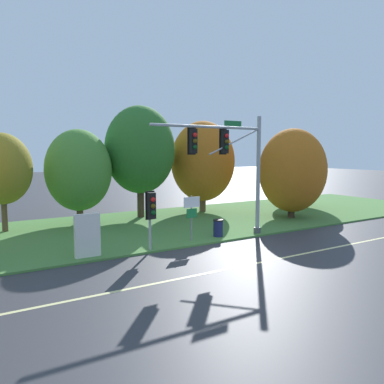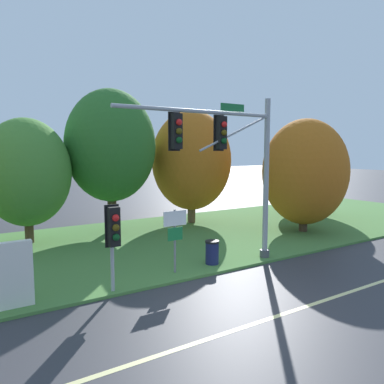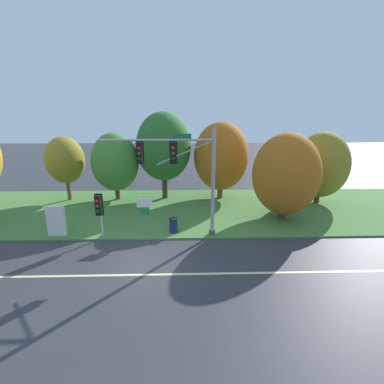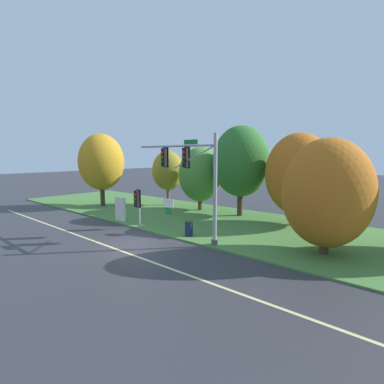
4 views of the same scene
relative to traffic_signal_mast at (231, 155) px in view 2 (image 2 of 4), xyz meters
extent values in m
plane|color=#333338|center=(-2.08, -3.02, -4.39)|extent=(160.00, 160.00, 0.00)
cube|color=beige|center=(-2.08, -4.22, -4.38)|extent=(36.00, 0.16, 0.01)
cube|color=#477A38|center=(-2.08, 5.23, -4.34)|extent=(48.00, 11.50, 0.10)
cylinder|color=#9EA0A5|center=(1.86, 0.00, -1.03)|extent=(0.22, 0.22, 6.52)
cylinder|color=#4C4C51|center=(1.86, 0.00, -4.14)|extent=(0.40, 0.40, 0.30)
cylinder|color=#9EA0A5|center=(-1.44, 0.00, 1.54)|extent=(6.60, 0.14, 0.14)
cylinder|color=#9EA0A5|center=(0.21, 0.00, 0.84)|extent=(3.33, 0.08, 1.47)
cube|color=black|center=(-0.47, 0.00, 0.81)|extent=(0.34, 0.28, 1.22)
cube|color=black|center=(-0.47, 0.16, 0.81)|extent=(0.46, 0.04, 1.34)
sphere|color=red|center=(-0.47, -0.17, 1.11)|extent=(0.22, 0.22, 0.22)
sphere|color=#51420C|center=(-0.47, -0.17, 0.81)|extent=(0.22, 0.22, 0.22)
sphere|color=#0C4219|center=(-0.47, -0.17, 0.51)|extent=(0.22, 0.22, 0.22)
cube|color=black|center=(-2.40, 0.00, 0.81)|extent=(0.34, 0.28, 1.22)
cube|color=black|center=(-2.40, 0.16, 0.81)|extent=(0.46, 0.04, 1.34)
sphere|color=red|center=(-2.40, -0.17, 1.11)|extent=(0.22, 0.22, 0.22)
sphere|color=#51420C|center=(-2.40, -0.17, 0.81)|extent=(0.22, 0.22, 0.22)
sphere|color=#0C4219|center=(-2.40, -0.17, 0.51)|extent=(0.22, 0.22, 0.22)
cube|color=#196B33|center=(0.01, -0.05, 1.76)|extent=(1.10, 0.04, 0.28)
cylinder|color=#9EA0A5|center=(-4.90, -0.21, -2.95)|extent=(0.12, 0.12, 2.67)
cube|color=black|center=(-4.90, -0.41, -2.18)|extent=(0.34, 0.28, 1.22)
cube|color=black|center=(-4.90, -0.25, -2.18)|extent=(0.46, 0.04, 1.34)
sphere|color=red|center=(-4.90, -0.59, -1.88)|extent=(0.22, 0.22, 0.22)
sphere|color=#51420C|center=(-4.90, -0.59, -2.18)|extent=(0.22, 0.22, 0.22)
sphere|color=#0C4219|center=(-4.90, -0.59, -2.48)|extent=(0.22, 0.22, 0.22)
cylinder|color=slate|center=(-2.32, 0.30, -3.12)|extent=(0.08, 0.08, 2.33)
cube|color=white|center=(-2.32, 0.27, -2.27)|extent=(0.94, 0.03, 0.54)
cube|color=#197238|center=(-2.32, 0.27, -2.84)|extent=(0.61, 0.03, 0.48)
cylinder|color=#4C3823|center=(-6.00, 8.00, -3.15)|extent=(0.41, 0.41, 2.28)
ellipsoid|color=#478433|center=(-6.00, 8.00, -0.87)|extent=(4.13, 4.13, 5.16)
cylinder|color=#423021|center=(-1.68, 8.26, -2.59)|extent=(0.48, 0.48, 3.38)
ellipsoid|color=#2D6B28|center=(-1.68, 8.26, 0.43)|extent=(4.85, 4.85, 6.06)
cylinder|color=brown|center=(3.44, 8.14, -3.03)|extent=(0.49, 0.49, 2.52)
ellipsoid|color=#B76019|center=(3.44, 8.14, -0.43)|extent=(4.88, 4.88, 6.09)
cylinder|color=#423021|center=(7.25, 2.60, -3.27)|extent=(0.46, 0.46, 2.03)
ellipsoid|color=#B76019|center=(7.25, 2.60, -0.99)|extent=(4.62, 4.62, 5.77)
cylinder|color=#4C3823|center=(11.79, 6.49, -3.24)|extent=(0.44, 0.44, 2.09)
ellipsoid|color=olive|center=(11.79, 6.49, -0.97)|extent=(4.45, 4.45, 5.56)
cube|color=silver|center=(-7.74, 0.11, -3.34)|extent=(1.10, 0.24, 1.90)
cube|color=#4C4C51|center=(-7.34, 0.11, -4.24)|extent=(0.10, 0.20, 0.10)
cylinder|color=#191E4C|center=(-0.56, 0.41, -3.86)|extent=(0.52, 0.52, 0.85)
cylinder|color=black|center=(-0.56, 0.41, -3.40)|extent=(0.56, 0.56, 0.08)
camera|label=1|loc=(-12.14, -15.90, 0.28)|focal=35.00mm
camera|label=2|loc=(-9.01, -11.23, 0.14)|focal=35.00mm
camera|label=3|loc=(0.19, -14.85, 2.49)|focal=24.00mm
camera|label=4|loc=(12.29, -13.74, 1.01)|focal=28.00mm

